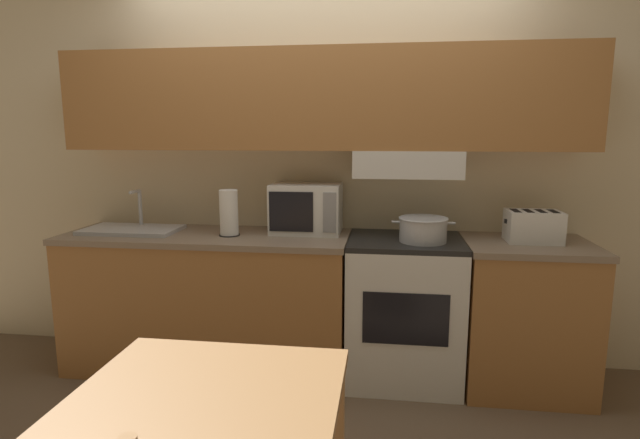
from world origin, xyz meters
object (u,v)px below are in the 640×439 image
cooking_pot (423,229)px  toaster (533,226)px  stove_range (404,309)px  sink_basin (132,229)px  microwave (306,208)px  paper_towel_roll (229,213)px  dining_table (202,437)px

cooking_pot → toaster: toaster is taller
stove_range → toaster: (0.72, 0.01, 0.53)m
sink_basin → microwave: bearing=6.2°
toaster → paper_towel_roll: paper_towel_roll is taller
stove_range → paper_towel_roll: size_ratio=3.13×
stove_range → microwave: bearing=169.4°
cooking_pot → paper_towel_roll: bearing=178.8°
cooking_pot → sink_basin: bearing=178.2°
sink_basin → paper_towel_roll: 0.67m
sink_basin → cooking_pot: bearing=-1.8°
stove_range → paper_towel_roll: (-1.07, -0.04, 0.58)m
paper_towel_roll → dining_table: paper_towel_roll is taller
microwave → sink_basin: 1.12m
stove_range → microwave: (-0.62, 0.11, 0.59)m
paper_towel_roll → dining_table: 1.72m
stove_range → microwave: 0.86m
stove_range → dining_table: bearing=-111.4°
toaster → paper_towel_roll: bearing=-178.3°
stove_range → sink_basin: size_ratio=1.49×
toaster → dining_table: bearing=-129.4°
microwave → stove_range: bearing=-10.6°
dining_table → microwave: bearing=88.9°
stove_range → toaster: toaster is taller
cooking_pot → paper_towel_roll: (-1.16, 0.02, 0.06)m
microwave → toaster: bearing=-4.3°
microwave → paper_towel_roll: 0.48m
sink_basin → dining_table: bearing=-56.9°
stove_range → sink_basin: 1.78m
stove_range → toaster: 0.90m
microwave → paper_towel_roll: microwave is taller
cooking_pot → sink_basin: sink_basin is taller
microwave → paper_towel_roll: bearing=-161.3°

